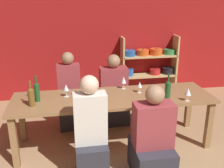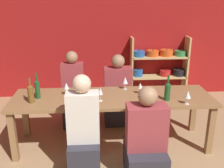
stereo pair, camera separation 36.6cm
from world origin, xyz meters
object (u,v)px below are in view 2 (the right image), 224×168
wine_glass_white_a (140,86)px  shelf_unit (159,70)px  wine_bottle_green (37,88)px  wine_bottle_dark (31,93)px  wine_glass_empty_b (125,80)px  dining_table (112,102)px  wine_glass_red_a (95,98)px  person_far_a (74,98)px  person_far_b (118,98)px  wine_glass_empty_a (66,86)px  wine_glass_empty_c (100,91)px  person_near_a (145,147)px  wine_glass_red_b (188,95)px  cell_phone (77,93)px  wine_bottle_amber (167,91)px  person_near_b (84,140)px

wine_glass_white_a → shelf_unit: bearing=68.2°
shelf_unit → wine_bottle_green: size_ratio=3.58×
wine_bottle_dark → wine_glass_empty_b: wine_bottle_dark is taller
dining_table → wine_glass_red_a: 0.47m
shelf_unit → person_far_a: 2.04m
wine_bottle_green → person_far_b: bearing=32.8°
shelf_unit → wine_glass_white_a: shelf_unit is taller
wine_glass_empty_a → wine_glass_empty_c: wine_glass_empty_c is taller
wine_glass_empty_b → person_near_a: 1.15m
wine_glass_red_a → wine_glass_red_b: (1.19, 0.02, 0.00)m
wine_glass_empty_a → person_near_a: (0.97, -0.86, -0.46)m
wine_glass_empty_a → cell_phone: bearing=17.6°
wine_bottle_green → wine_glass_white_a: bearing=2.8°
wine_glass_empty_c → cell_phone: size_ratio=1.15×
dining_table → wine_bottle_amber: (0.72, -0.17, 0.22)m
person_near_a → person_far_a: (-0.93, 1.43, 0.05)m
wine_bottle_dark → wine_glass_empty_a: wine_bottle_dark is taller
person_far_a → person_far_b: 0.74m
wine_glass_red_b → person_near_b: bearing=-165.4°
wine_bottle_amber → person_near_a: (-0.38, -0.58, -0.47)m
wine_glass_red_b → person_far_a: 1.88m
person_near_b → wine_glass_empty_c: bearing=68.1°
dining_table → wine_bottle_amber: bearing=-13.6°
wine_bottle_amber → person_near_a: bearing=-123.7°
wine_glass_red_b → wine_glass_empty_b: (-0.74, 0.61, 0.01)m
wine_bottle_amber → cell_phone: 1.26m
wine_glass_empty_b → cell_phone: wine_glass_empty_b is taller
wine_glass_white_a → cell_phone: (-0.90, 0.07, -0.11)m
wine_glass_red_b → wine_glass_empty_c: size_ratio=0.97×
wine_glass_red_b → shelf_unit: bearing=86.0°
person_far_a → wine_glass_red_b: bearing=147.1°
wine_glass_empty_b → wine_glass_empty_c: wine_glass_empty_b is taller
wine_bottle_green → wine_glass_empty_c: wine_bottle_green is taller
dining_table → wine_glass_empty_c: wine_glass_empty_c is taller
wine_glass_red_b → person_near_b: 1.42m
wine_glass_red_a → person_far_a: person_far_a is taller
person_near_a → wine_glass_empty_a: bearing=138.5°
wine_glass_empty_a → wine_glass_empty_b: bearing=11.9°
cell_phone → wine_glass_red_b: bearing=-18.2°
wine_glass_empty_b → person_far_a: (-0.80, 0.39, -0.42)m
wine_bottle_amber → person_far_b: person_far_b is taller
wine_bottle_green → person_far_b: person_far_b is taller
wine_glass_empty_b → wine_glass_white_a: bearing=-46.2°
wine_glass_red_a → person_far_b: person_far_b is taller
shelf_unit → wine_glass_red_b: 2.16m
wine_glass_empty_c → wine_bottle_dark: bearing=179.5°
wine_glass_empty_b → cell_phone: (-0.70, -0.13, -0.13)m
wine_glass_empty_c → wine_bottle_amber: bearing=-2.2°
wine_glass_empty_a → wine_bottle_amber: bearing=-11.8°
wine_bottle_amber → dining_table: bearing=166.4°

